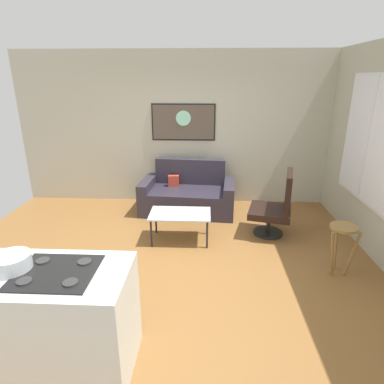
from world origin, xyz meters
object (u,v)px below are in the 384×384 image
coffee_table (180,216)px  bar_stool (342,237)px  armchair (276,207)px  couch (188,195)px  mixing_bowl (12,263)px  wall_painting (183,122)px

coffee_table → bar_stool: bearing=-21.2°
armchair → couch: bearing=146.6°
armchair → bar_stool: armchair is taller
couch → mixing_bowl: 3.70m
coffee_table → armchair: size_ratio=0.87×
armchair → bar_stool: bearing=-60.8°
coffee_table → mixing_bowl: size_ratio=3.04×
coffee_table → bar_stool: bar_stool is taller
coffee_table → armchair: 1.47m
couch → coffee_table: bearing=-92.4°
armchair → wall_painting: (-1.51, 1.44, 1.07)m
armchair → bar_stool: 1.19m
armchair → wall_painting: 2.34m
armchair → wall_painting: bearing=136.4°
wall_painting → mixing_bowl: bearing=-104.8°
mixing_bowl → bar_stool: bearing=25.4°
coffee_table → mixing_bowl: bearing=-115.9°
bar_stool → armchair: bearing=119.2°
couch → bar_stool: (1.98, -1.96, 0.21)m
bar_stool → wall_painting: wall_painting is taller
couch → bar_stool: 2.79m
bar_stool → mixing_bowl: mixing_bowl is taller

